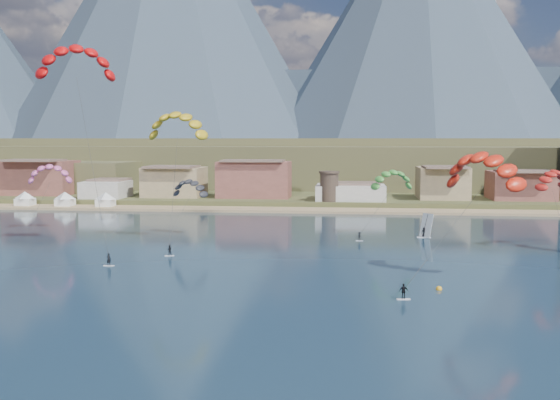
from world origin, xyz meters
name	(u,v)px	position (x,y,z in m)	size (l,w,h in m)	color
ground	(248,316)	(0.00, 0.00, 0.00)	(2400.00, 2400.00, 0.00)	black
beach	(310,210)	(0.00, 106.00, 0.25)	(2200.00, 12.00, 0.90)	tan
land	(340,160)	(0.00, 560.00, 0.00)	(2200.00, 900.00, 4.00)	brown
foothills	(376,162)	(22.39, 232.47, 9.08)	(940.00, 210.00, 18.00)	brown
mountain_ridge	(334,42)	(-14.60, 823.65, 150.31)	(2060.00, 480.00, 400.00)	#2F3C4E
town	(182,178)	(-40.00, 122.00, 8.00)	(400.00, 24.00, 12.00)	silver
watchtower	(329,186)	(5.00, 114.00, 6.37)	(5.82, 5.82, 8.60)	#47382D
beach_tents	(44,195)	(-76.25, 106.00, 3.71)	(43.40, 6.40, 5.00)	white
kitesurfer_red	(76,57)	(-35.62, 37.62, 33.54)	(17.74, 17.81, 37.65)	silver
kitesurfer_yellow	(177,122)	(-21.54, 50.11, 22.92)	(12.83, 18.80, 27.49)	silver
kitesurfer_orange	(484,165)	(29.69, 23.64, 16.05)	(19.09, 20.79, 23.10)	silver
kitesurfer_green	(392,177)	(19.46, 63.85, 11.92)	(12.26, 12.57, 15.91)	silver
distant_kite_pink	(50,171)	(-53.37, 63.11, 12.87)	(10.14, 7.29, 16.23)	#262626
distant_kite_dark	(190,185)	(-21.76, 59.93, 10.20)	(8.80, 6.91, 13.57)	#262626
distant_kite_red	(553,177)	(46.75, 49.25, 13.03)	(8.28, 7.96, 16.07)	#262626
windsurfer	(425,230)	(26.00, 60.83, 1.55)	(2.75, 2.99, 4.86)	silver
buoy	(439,289)	(22.80, 15.07, 0.14)	(0.79, 0.79, 0.79)	#FFAE1A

